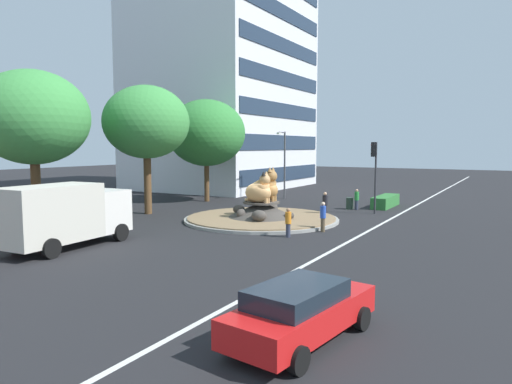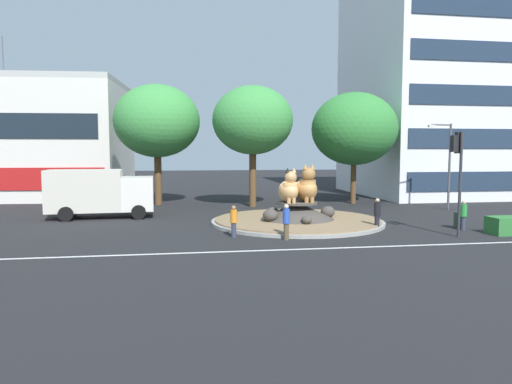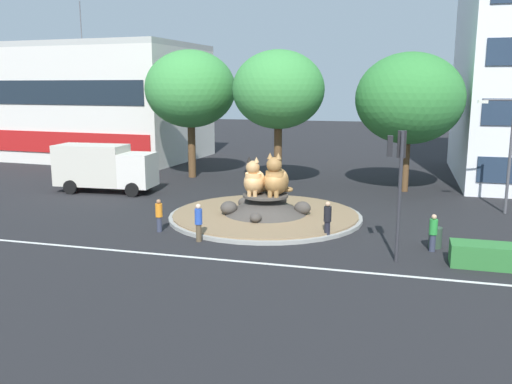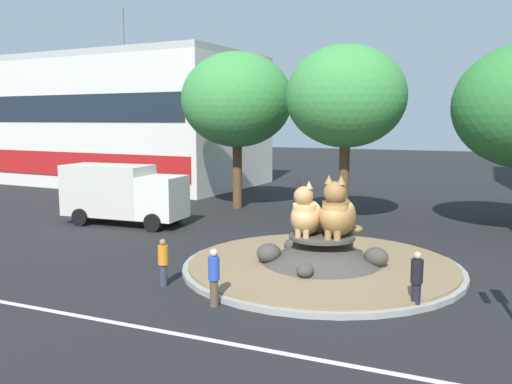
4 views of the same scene
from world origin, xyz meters
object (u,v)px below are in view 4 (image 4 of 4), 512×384
at_px(delivery_box_truck, 122,193).
at_px(shophouse_block, 130,121).
at_px(pedestrian_blue_shirt, 214,276).
at_px(pedestrian_black_shirt, 417,279).
at_px(cat_statue_tabby, 338,214).
at_px(third_tree_left, 346,97).
at_px(cat_statue_calico, 306,215).
at_px(pedestrian_orange_shirt, 163,261).
at_px(broadleaf_tree_behind_island, 237,100).

bearing_deg(delivery_box_truck, shophouse_block, 121.86).
height_order(pedestrian_blue_shirt, delivery_box_truck, delivery_box_truck).
bearing_deg(pedestrian_black_shirt, delivery_box_truck, -24.83).
bearing_deg(pedestrian_black_shirt, cat_statue_tabby, -44.32).
xyz_separation_m(third_tree_left, delivery_box_truck, (-10.60, -4.61, -4.92)).
height_order(cat_statue_tabby, pedestrian_black_shirt, cat_statue_tabby).
bearing_deg(pedestrian_blue_shirt, delivery_box_truck, -45.33).
distance_m(cat_statue_calico, pedestrian_black_shirt, 5.23).
distance_m(cat_statue_calico, delivery_box_truck, 12.18).
bearing_deg(third_tree_left, cat_statue_tabby, -77.46).
bearing_deg(cat_statue_tabby, delivery_box_truck, -108.34).
xyz_separation_m(cat_statue_calico, pedestrian_orange_shirt, (-3.66, -3.85, -1.18)).
distance_m(third_tree_left, pedestrian_blue_shirt, 14.86).
bearing_deg(cat_statue_tabby, pedestrian_blue_shirt, -25.42).
bearing_deg(shophouse_block, pedestrian_blue_shirt, -45.81).
relative_size(third_tree_left, pedestrian_orange_shirt, 5.81).
xyz_separation_m(cat_statue_tabby, pedestrian_blue_shirt, (-2.36, -5.04, -1.18)).
distance_m(cat_statue_tabby, shophouse_block, 30.74).
distance_m(shophouse_block, pedestrian_orange_shirt, 30.45).
bearing_deg(shophouse_block, cat_statue_calico, -37.89).
bearing_deg(pedestrian_black_shirt, broadleaf_tree_behind_island, -49.31).
xyz_separation_m(broadleaf_tree_behind_island, pedestrian_black_shirt, (12.33, -14.06, -5.70)).
xyz_separation_m(pedestrian_blue_shirt, pedestrian_black_shirt, (5.49, 2.04, -0.01)).
bearing_deg(cat_statue_tabby, pedestrian_orange_shirt, -50.35).
distance_m(pedestrian_black_shirt, delivery_box_truck, 17.20).
bearing_deg(shophouse_block, broadleaf_tree_behind_island, -27.39).
relative_size(third_tree_left, pedestrian_black_shirt, 5.35).
relative_size(shophouse_block, third_tree_left, 2.39).
xyz_separation_m(shophouse_block, third_tree_left, (21.49, -10.97, 1.26)).
bearing_deg(third_tree_left, pedestrian_black_shirt, -66.57).
xyz_separation_m(cat_statue_calico, delivery_box_truck, (-11.41, 4.23, -0.34)).
bearing_deg(shophouse_block, delivery_box_truck, -51.33).
relative_size(third_tree_left, delivery_box_truck, 1.39).
bearing_deg(pedestrian_orange_shirt, third_tree_left, -138.49).
bearing_deg(third_tree_left, cat_statue_calico, -84.76).
distance_m(cat_statue_tabby, pedestrian_orange_shirt, 6.37).
bearing_deg(delivery_box_truck, third_tree_left, 20.45).
height_order(third_tree_left, delivery_box_truck, third_tree_left).
bearing_deg(shophouse_block, pedestrian_black_shirt, -36.74).
bearing_deg(broadleaf_tree_behind_island, cat_statue_tabby, -50.27).
height_order(broadleaf_tree_behind_island, pedestrian_black_shirt, broadleaf_tree_behind_island).
bearing_deg(cat_statue_tabby, third_tree_left, -167.81).
xyz_separation_m(shophouse_block, delivery_box_truck, (10.88, -15.58, -3.65)).
bearing_deg(pedestrian_blue_shirt, shophouse_block, -53.03).
bearing_deg(delivery_box_truck, pedestrian_blue_shirt, -44.91).
relative_size(cat_statue_calico, pedestrian_blue_shirt, 1.21).
relative_size(pedestrian_black_shirt, delivery_box_truck, 0.26).
distance_m(shophouse_block, pedestrian_black_shirt, 35.18).
relative_size(broadleaf_tree_behind_island, pedestrian_black_shirt, 5.51).
bearing_deg(broadleaf_tree_behind_island, delivery_box_truck, -115.53).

